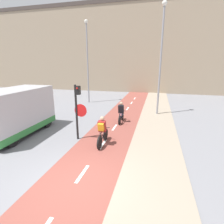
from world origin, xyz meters
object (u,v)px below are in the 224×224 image
Objects in this scene: street_lamp_far at (87,55)px; cyclist_near at (102,131)px; van at (16,113)px; traffic_light_pole at (78,106)px; street_lamp_sidewalk at (161,51)px; cyclist_far at (121,113)px.

cyclist_near is (4.41, -9.31, -4.06)m from street_lamp_far.
cyclist_near is at bearing -1.67° from van.
street_lamp_sidewalk reaches higher than traffic_light_pole.
van is at bearing -176.82° from traffic_light_pole.
street_lamp_sidewalk is 10.49m from van.
van is (-5.11, 0.15, 0.55)m from cyclist_near.
van is at bearing -94.33° from street_lamp_far.
street_lamp_far reaches higher than cyclist_near.
street_lamp_sidewalk is 5.03× the size of cyclist_far.
traffic_light_pole is 3.74m from van.
traffic_light_pole reaches higher than cyclist_near.
van is (-3.70, -0.21, -0.54)m from traffic_light_pole.
cyclist_near is at bearing -112.25° from street_lamp_sidewalk.
cyclist_near is at bearing -93.09° from cyclist_far.
cyclist_near is at bearing -14.11° from traffic_light_pole.
street_lamp_sidewalk is at bearing 67.75° from cyclist_near.
traffic_light_pole is 1.77× the size of cyclist_near.
street_lamp_far is 0.98× the size of street_lamp_sidewalk.
cyclist_near is 1.02× the size of cyclist_far.
street_lamp_sidewalk is 1.83× the size of van.
street_lamp_sidewalk is (3.99, 5.96, 3.03)m from traffic_light_pole.
cyclist_far is at bearing -50.90° from street_lamp_far.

